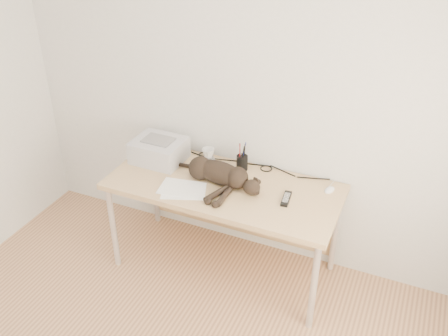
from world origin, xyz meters
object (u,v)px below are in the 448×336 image
at_px(pen_cup, 242,162).
at_px(mouse, 330,189).
at_px(desk, 228,194).
at_px(printer, 159,150).
at_px(cat, 217,174).
at_px(mug, 208,154).

relative_size(pen_cup, mouse, 2.17).
height_order(desk, printer, printer).
bearing_deg(mouse, cat, -147.77).
relative_size(desk, mouse, 16.66).
xyz_separation_m(cat, mug, (-0.19, 0.27, -0.03)).
xyz_separation_m(pen_cup, mouse, (0.64, -0.02, -0.04)).
height_order(desk, mug, mug).
xyz_separation_m(desk, pen_cup, (0.04, 0.15, 0.19)).
distance_m(cat, mouse, 0.77).
bearing_deg(mug, pen_cup, -8.43).
bearing_deg(desk, pen_cup, 74.91).
distance_m(printer, mug, 0.36).
bearing_deg(mouse, pen_cup, -165.56).
xyz_separation_m(desk, mouse, (0.68, 0.13, 0.15)).
height_order(mug, pen_cup, pen_cup).
height_order(printer, mug, printer).
bearing_deg(mouse, mug, -167.71).
bearing_deg(pen_cup, desk, -105.09).
distance_m(printer, mouse, 1.26).
xyz_separation_m(printer, mouse, (1.25, 0.10, -0.07)).
relative_size(printer, pen_cup, 1.76).
height_order(printer, cat, printer).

